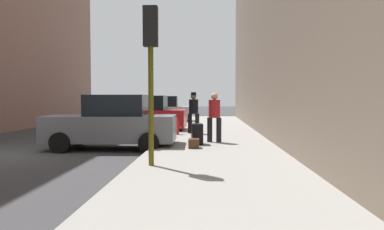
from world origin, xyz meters
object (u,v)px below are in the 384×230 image
Objects in this scene: parked_gray_coupe at (113,123)px; traffic_light at (151,51)px; parked_silver_sedan at (161,110)px; rolling_suitcase at (197,134)px; fire_hydrant at (176,126)px; duffel_bag at (194,143)px; pedestrian_with_fedora at (194,111)px; pedestrian_in_red_jacket at (214,115)px; parked_red_hatchback at (143,115)px.

parked_gray_coupe is 1.18× the size of traffic_light.
rolling_suitcase is at bearing -77.16° from parked_silver_sedan.
fire_hydrant is 4.32m from duffel_bag.
pedestrian_with_fedora reaches higher than rolling_suitcase.
parked_gray_coupe reaches higher than duffel_bag.
pedestrian_in_red_jacket reaches higher than rolling_suitcase.
pedestrian_with_fedora is (0.66, 7.68, -1.62)m from traffic_light.
parked_gray_coupe is 6.03× the size of fire_hydrant.
parked_gray_coupe is 4.56m from traffic_light.
fire_hydrant is (1.80, -2.18, -0.35)m from parked_red_hatchback.
pedestrian_in_red_jacket is (3.36, -4.87, 0.26)m from parked_red_hatchback.
fire_hydrant is at bearing 102.13° from duffel_bag.
parked_gray_coupe is 1.00× the size of parked_red_hatchback.
fire_hydrant is at bearing 90.40° from traffic_light.
pedestrian_in_red_jacket is at bearing -59.85° from fire_hydrant.
parked_silver_sedan is at bearing 106.17° from pedestrian_in_red_jacket.
parked_silver_sedan is at bearing 102.84° from rolling_suitcase.
parked_silver_sedan reaches higher than rolling_suitcase.
parked_silver_sedan is 16.33m from traffic_light.
traffic_light reaches higher than parked_silver_sedan.
traffic_light is at bearing -94.91° from pedestrian_with_fedora.
duffel_bag is at bearing -67.05° from parked_red_hatchback.
parked_gray_coupe is at bearing 165.05° from duffel_bag.
parked_red_hatchback is at bearing 124.64° from pedestrian_in_red_jacket.
parked_red_hatchback is (0.00, 5.68, 0.00)m from parked_gray_coupe.
traffic_light is 2.11× the size of pedestrian_in_red_jacket.
parked_gray_coupe is at bearing -122.33° from pedestrian_with_fedora.
pedestrian_in_red_jacket is 1.04m from rolling_suitcase.
pedestrian_in_red_jacket is at bearing -55.36° from parked_red_hatchback.
parked_gray_coupe is 9.64× the size of duffel_bag.
pedestrian_in_red_jacket reaches higher than duffel_bag.
parked_red_hatchback reaches higher than duffel_bag.
duffel_bag is at bearing -94.34° from rolling_suitcase.
pedestrian_in_red_jacket is 3.27m from pedestrian_with_fedora.
parked_red_hatchback is at bearing 129.57° from fire_hydrant.
parked_red_hatchback is at bearing 112.95° from duffel_bag.
pedestrian_with_fedora reaches higher than parked_silver_sedan.
parked_gray_coupe is 4.71m from pedestrian_with_fedora.
pedestrian_with_fedora is (2.51, -8.44, 0.29)m from parked_silver_sedan.
traffic_light reaches higher than parked_gray_coupe.
traffic_light is at bearing -108.46° from pedestrian_in_red_jacket.
parked_silver_sedan is 4.10× the size of rolling_suitcase.
parked_silver_sedan reaches higher than fire_hydrant.
parked_red_hatchback is 2.47× the size of pedestrian_in_red_jacket.
pedestrian_with_fedora is 1.71× the size of rolling_suitcase.
parked_silver_sedan is at bearing 101.66° from duffel_bag.
rolling_suitcase is 2.36× the size of duffel_bag.
parked_red_hatchback is 9.61× the size of duffel_bag.
rolling_suitcase is (0.27, -3.76, -0.65)m from pedestrian_with_fedora.
parked_gray_coupe reaches higher than rolling_suitcase.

